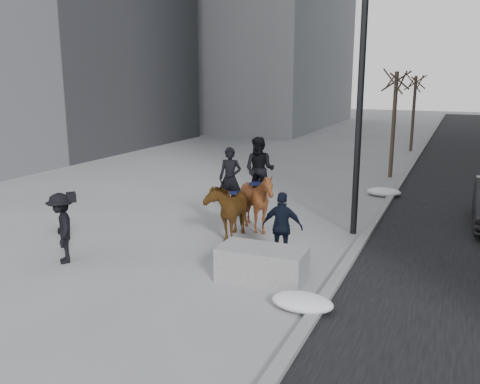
% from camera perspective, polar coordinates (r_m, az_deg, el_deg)
% --- Properties ---
extents(ground, '(120.00, 120.00, 0.00)m').
position_cam_1_polar(ground, '(12.90, -2.18, -7.61)').
color(ground, gray).
rests_on(ground, ground).
extents(curb, '(0.25, 90.00, 0.12)m').
position_cam_1_polar(curb, '(21.44, 17.11, 0.36)').
color(curb, gray).
rests_on(curb, ground).
extents(planter, '(1.99, 1.04, 0.78)m').
position_cam_1_polar(planter, '(11.51, 2.48, -8.13)').
color(planter, '#949496').
rests_on(planter, ground).
extents(tree_near, '(1.20, 1.20, 5.22)m').
position_cam_1_polar(tree_near, '(23.79, 16.89, 7.79)').
color(tree_near, '#3B2D23').
rests_on(tree_near, ground).
extents(tree_far, '(1.20, 1.20, 4.99)m').
position_cam_1_polar(tree_far, '(32.64, 18.92, 8.73)').
color(tree_far, '#3B2D23').
rests_on(tree_far, ground).
extents(mounted_left, '(1.26, 2.12, 2.57)m').
position_cam_1_polar(mounted_left, '(14.36, -1.32, -1.44)').
color(mounted_left, '#4C2B0F').
rests_on(mounted_left, ground).
extents(mounted_right, '(1.54, 1.71, 2.79)m').
position_cam_1_polar(mounted_right, '(14.89, 2.03, -0.27)').
color(mounted_right, '#522810').
rests_on(mounted_right, ground).
extents(feeder, '(1.07, 0.91, 1.75)m').
position_cam_1_polar(feeder, '(12.60, 4.77, -3.93)').
color(feeder, black).
rests_on(feeder, ground).
extents(camera_crew, '(1.27, 1.26, 1.75)m').
position_cam_1_polar(camera_crew, '(13.21, -19.40, -3.81)').
color(camera_crew, black).
rests_on(camera_crew, ground).
extents(lamppost, '(0.25, 2.21, 9.09)m').
position_cam_1_polar(lamppost, '(14.84, 13.71, 14.40)').
color(lamppost, black).
rests_on(lamppost, ground).
extents(snow_piles, '(1.29, 11.40, 0.33)m').
position_cam_1_polar(snow_piles, '(15.37, 13.06, -3.89)').
color(snow_piles, silver).
rests_on(snow_piles, ground).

